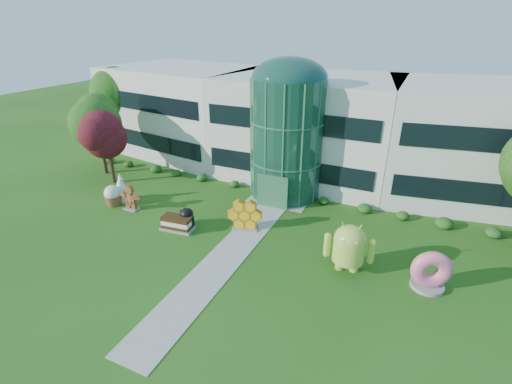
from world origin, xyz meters
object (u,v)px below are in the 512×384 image
at_px(android_black, 187,216).
at_px(gingerbread, 130,197).
at_px(android_green, 349,245).
at_px(donut, 431,269).

distance_m(android_black, gingerbread, 5.75).
xyz_separation_m(android_green, gingerbread, (-17.52, 0.74, -0.69)).
xyz_separation_m(donut, gingerbread, (-22.06, 0.47, -0.14)).
bearing_deg(gingerbread, android_green, -0.68).
bearing_deg(donut, gingerbread, 158.25).
bearing_deg(android_black, donut, 15.75).
bearing_deg(donut, android_green, 162.90).
relative_size(android_black, gingerbread, 0.77).
height_order(android_green, donut, android_green).
bearing_deg(gingerbread, android_black, -3.09).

